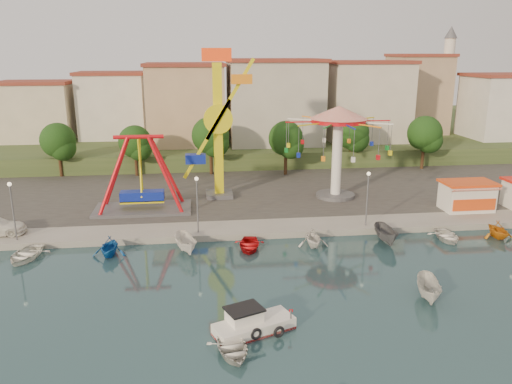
{
  "coord_description": "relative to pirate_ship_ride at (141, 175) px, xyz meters",
  "views": [
    {
      "loc": [
        -7.92,
        -30.69,
        16.59
      ],
      "look_at": [
        -2.5,
        14.0,
        4.0
      ],
      "focal_mm": 35.0,
      "sensor_mm": 36.0,
      "label": 1
    }
  ],
  "objects": [
    {
      "name": "ground",
      "position": [
        13.7,
        -20.39,
        -4.39
      ],
      "size": [
        200.0,
        200.0,
        0.0
      ],
      "primitive_type": "plane",
      "color": "#132C34",
      "rests_on": "ground"
    },
    {
      "name": "quay_deck",
      "position": [
        13.7,
        41.61,
        -4.09
      ],
      "size": [
        200.0,
        100.0,
        0.6
      ],
      "primitive_type": "cube",
      "color": "#9E998E",
      "rests_on": "ground"
    },
    {
      "name": "asphalt_pad",
      "position": [
        13.7,
        9.61,
        -3.79
      ],
      "size": [
        90.0,
        28.0,
        0.01
      ],
      "primitive_type": "cube",
      "color": "#4C4944",
      "rests_on": "quay_deck"
    },
    {
      "name": "hill_terrace",
      "position": [
        13.7,
        46.61,
        -2.89
      ],
      "size": [
        200.0,
        60.0,
        3.0
      ],
      "primitive_type": "cube",
      "color": "#384C26",
      "rests_on": "ground"
    },
    {
      "name": "pirate_ship_ride",
      "position": [
        0.0,
        0.0,
        0.0
      ],
      "size": [
        10.0,
        5.0,
        8.0
      ],
      "color": "#59595E",
      "rests_on": "quay_deck"
    },
    {
      "name": "kamikaze_tower",
      "position": [
        8.51,
        4.03,
        4.14
      ],
      "size": [
        5.63,
        3.1,
        16.5
      ],
      "color": "#59595E",
      "rests_on": "quay_deck"
    },
    {
      "name": "wave_swinger",
      "position": [
        21.44,
        2.47,
        3.8
      ],
      "size": [
        11.6,
        11.6,
        10.4
      ],
      "color": "#59595E",
      "rests_on": "quay_deck"
    },
    {
      "name": "booth_left",
      "position": [
        33.81,
        -3.91,
        -2.23
      ],
      "size": [
        5.4,
        3.78,
        3.08
      ],
      "color": "white",
      "rests_on": "quay_deck"
    },
    {
      "name": "lamp_post_0",
      "position": [
        -10.3,
        -7.39,
        -1.29
      ],
      "size": [
        0.14,
        0.14,
        5.0
      ],
      "primitive_type": "cylinder",
      "color": "#59595E",
      "rests_on": "quay_deck"
    },
    {
      "name": "lamp_post_1",
      "position": [
        5.7,
        -7.39,
        -1.29
      ],
      "size": [
        0.14,
        0.14,
        5.0
      ],
      "primitive_type": "cylinder",
      "color": "#59595E",
      "rests_on": "quay_deck"
    },
    {
      "name": "lamp_post_2",
      "position": [
        21.7,
        -7.39,
        -1.29
      ],
      "size": [
        0.14,
        0.14,
        5.0
      ],
      "primitive_type": "cylinder",
      "color": "#59595E",
      "rests_on": "quay_deck"
    },
    {
      "name": "tree_0",
      "position": [
        -12.3,
        16.58,
        1.08
      ],
      "size": [
        4.6,
        4.6,
        7.19
      ],
      "color": "#382314",
      "rests_on": "quay_deck"
    },
    {
      "name": "tree_1",
      "position": [
        -2.3,
        15.85,
        0.81
      ],
      "size": [
        4.35,
        4.35,
        6.8
      ],
      "color": "#382314",
      "rests_on": "quay_deck"
    },
    {
      "name": "tree_2",
      "position": [
        7.7,
        15.41,
        1.52
      ],
      "size": [
        5.02,
        5.02,
        7.85
      ],
      "color": "#382314",
      "rests_on": "quay_deck"
    },
    {
      "name": "tree_3",
      "position": [
        17.7,
        13.97,
        1.16
      ],
      "size": [
        4.68,
        4.68,
        7.32
      ],
      "color": "#382314",
      "rests_on": "quay_deck"
    },
    {
      "name": "tree_4",
      "position": [
        27.7,
        16.96,
        1.35
      ],
      "size": [
        4.86,
        4.86,
        7.6
      ],
      "color": "#382314",
      "rests_on": "quay_deck"
    },
    {
      "name": "tree_5",
      "position": [
        37.7,
        15.14,
        1.31
      ],
      "size": [
        4.83,
        4.83,
        7.54
      ],
      "color": "#382314",
      "rests_on": "quay_deck"
    },
    {
      "name": "building_0",
      "position": [
        -19.67,
        25.67,
        4.54
      ],
      "size": [
        9.26,
        9.53,
        11.87
      ],
      "primitive_type": "cube",
      "color": "beige",
      "rests_on": "hill_terrace"
    },
    {
      "name": "building_1",
      "position": [
        -7.63,
        30.99,
        2.92
      ],
      "size": [
        12.33,
        9.01,
        8.63
      ],
      "primitive_type": "cube",
      "color": "silver",
      "rests_on": "hill_terrace"
    },
    {
      "name": "building_2",
      "position": [
        5.51,
        31.57,
        4.22
      ],
      "size": [
        11.95,
        9.28,
        11.23
      ],
      "primitive_type": "cube",
      "color": "tan",
      "rests_on": "hill_terrace"
    },
    {
      "name": "building_3",
      "position": [
        19.3,
        28.41,
        3.2
      ],
      "size": [
        12.59,
        10.5,
        9.2
      ],
      "primitive_type": "cube",
      "color": "beige",
      "rests_on": "hill_terrace"
    },
    {
      "name": "building_4",
      "position": [
        32.77,
        31.81,
        3.22
      ],
      "size": [
        10.75,
        9.23,
        9.24
      ],
      "primitive_type": "cube",
      "color": "beige",
      "rests_on": "hill_terrace"
    },
    {
      "name": "building_5",
      "position": [
        46.06,
        29.94,
        4.21
      ],
      "size": [
        12.77,
        10.96,
        11.21
      ],
      "primitive_type": "cube",
      "color": "tan",
      "rests_on": "hill_terrace"
    },
    {
      "name": "building_6",
      "position": [
        57.85,
        28.38,
        4.78
      ],
      "size": [
        8.23,
        8.98,
        12.36
      ],
      "primitive_type": "cube",
      "color": "silver",
      "rests_on": "hill_terrace"
    },
    {
      "name": "minaret",
      "position": [
        49.7,
        33.61,
        8.15
      ],
      "size": [
        2.8,
        2.8,
        18.0
      ],
      "color": "silver",
      "rests_on": "hill_terrace"
    },
    {
      "name": "cabin_motorboat",
      "position": [
        8.82,
        -23.97,
        -3.93
      ],
      "size": [
        5.32,
        3.6,
        1.75
      ],
      "rotation": [
        0.0,
        0.0,
        0.38
      ],
      "color": "white",
      "rests_on": "ground"
    },
    {
      "name": "rowboat_a",
      "position": [
        7.43,
        -26.15,
        -4.02
      ],
      "size": [
        3.12,
        3.96,
        0.74
      ],
      "primitive_type": "imported",
      "rotation": [
        0.0,
        0.0,
        0.17
      ],
      "color": "silver",
      "rests_on": "ground"
    },
    {
      "name": "skiff",
      "position": [
        21.51,
        -21.28,
        -3.64
      ],
      "size": [
        2.52,
        4.17,
        1.51
      ],
      "primitive_type": "imported",
      "rotation": [
        0.0,
        0.0,
        -0.29
      ],
      "color": "silver",
      "rests_on": "ground"
    },
    {
      "name": "moored_boat_0",
      "position": [
        -8.66,
        -10.59,
        -3.96
      ],
      "size": [
        3.79,
        4.71,
        0.87
      ],
      "primitive_type": "imported",
      "rotation": [
        0.0,
        0.0,
        -0.21
      ],
      "color": "white",
      "rests_on": "ground"
    },
    {
      "name": "moored_boat_1",
      "position": [
        -1.8,
        -10.59,
        -3.55
      ],
      "size": [
        3.06,
        3.45,
        1.69
      ],
      "primitive_type": "imported",
      "rotation": [
        0.0,
        0.0,
        -0.09
      ],
      "color": "#1353A6",
      "rests_on": "ground"
    },
    {
      "name": "moored_boat_2",
      "position": [
        4.63,
        -10.59,
        -3.62
      ],
      "size": [
        2.51,
        4.27,
        1.55
      ],
      "primitive_type": "imported",
      "rotation": [
        0.0,
        0.0,
        0.27
      ],
      "color": "silver",
      "rests_on": "ground"
    },
    {
      "name": "moored_boat_3",
      "position": [
        10.07,
        -10.59,
        -4.0
      ],
      "size": [
        3.2,
        4.11,
        0.78
      ],
      "primitive_type": "imported",
      "rotation": [
        0.0,
        0.0,
        -0.14
      ],
      "color": "red",
      "rests_on": "ground"
    },
    {
      "name": "moored_boat_4",
      "position": [
        15.77,
        -10.59,
        -3.58
      ],
      "size": [
        2.68,
        3.11,
        1.63
      ],
      "primitive_type": "imported",
      "rotation": [
        0.0,
        0.0,
        0.0
      ],
      "color": "white",
      "rests_on": "ground"
    },
    {
      "name": "moored_boat_5",
      "position": [
        22.52,
        -10.59,
        -3.61
      ],
      "size": [
        1.58,
        4.08,
        1.57
      ],
      "primitive_type": "imported",
      "rotation": [
        0.0,
        0.0,
        -0.01
      ],
      "color": "#555459",
      "rests_on": "ground"
    },
    {
      "name": "moored_boat_6",
      "position": [
        28.34,
        -10.59,
        -4.01
      ],
      "size": [
        2.91,
        3.91,
        0.77
      ],
      "primitive_type": "imported",
      "rotation": [
        0.0,
        0.0,
        -0.07
      ],
      "color": "white",
      "rests_on": "ground"
    },
    {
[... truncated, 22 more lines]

